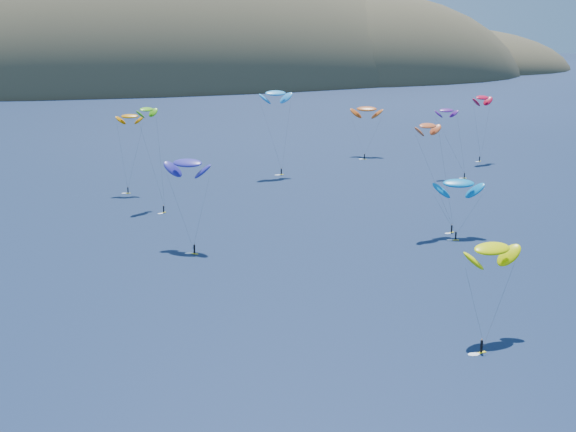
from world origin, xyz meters
The scene contains 11 objects.
island centered at (39.40, 562.36, -10.74)m, with size 730.00×300.00×210.00m.
kitesurfer_1 centered at (-33.58, 156.48, 21.13)m, with size 8.00×7.00×23.27m.
kitesurfer_2 centered at (6.21, 33.04, 13.61)m, with size 11.84×10.94×16.46m.
kitesurfer_3 centered at (-31.43, 137.91, 24.98)m, with size 7.46×15.27×27.02m.
kitesurfer_4 centered at (12.97, 167.95, 25.12)m, with size 11.36×7.44×28.15m.
kitesurfer_5 centered at (30.99, 86.23, 11.75)m, with size 12.14×9.84×14.86m.
kitesurfer_6 centered at (62.03, 148.37, 20.13)m, with size 7.87×9.47×22.20m.
kitesurfer_8 centered at (86.39, 167.67, 21.45)m, with size 10.11×7.28×24.05m.
kitesurfer_9 centered at (25.83, 92.38, 24.24)m, with size 9.24×8.80×26.42m.
kitesurfer_10 centered at (-29.04, 97.36, 17.95)m, with size 11.21×14.40×20.91m.
kitesurfer_11 centered at (54.05, 190.94, 16.23)m, with size 12.11×15.28×19.33m.
Camera 1 is at (-61.64, -70.95, 49.40)m, focal length 50.00 mm.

